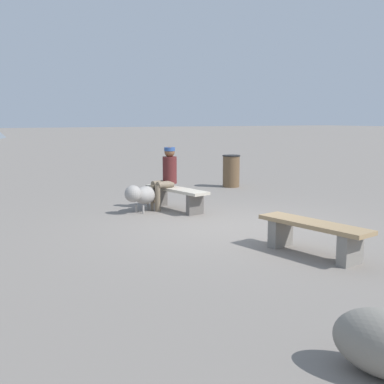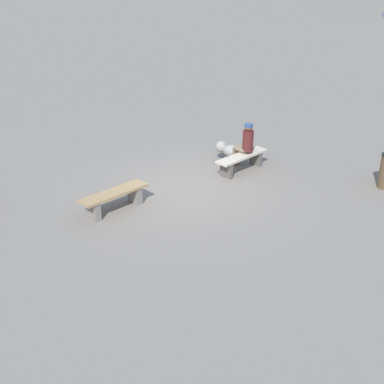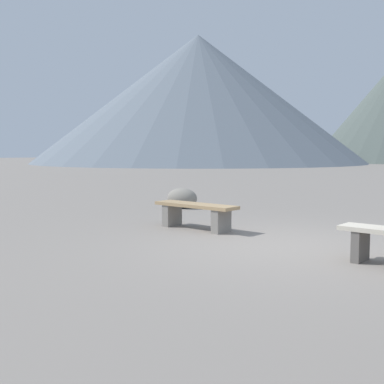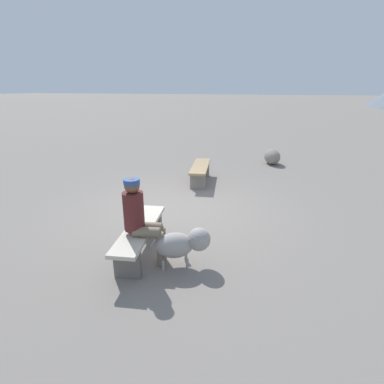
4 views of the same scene
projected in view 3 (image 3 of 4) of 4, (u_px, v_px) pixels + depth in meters
The scene contains 4 objects.
ground at pixel (283, 248), 7.25m from camera, with size 210.00×210.00×0.06m, color gray.
bench_left at pixel (196, 212), 8.84m from camera, with size 1.78×0.72×0.48m.
boulder at pixel (182, 198), 12.11m from camera, with size 0.51×0.83×0.51m, color gray.
distant_peak_2 at pixel (198, 99), 58.93m from camera, with size 40.52×40.52×15.75m, color slate.
Camera 3 is at (4.66, -5.60, 1.45)m, focal length 44.39 mm.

